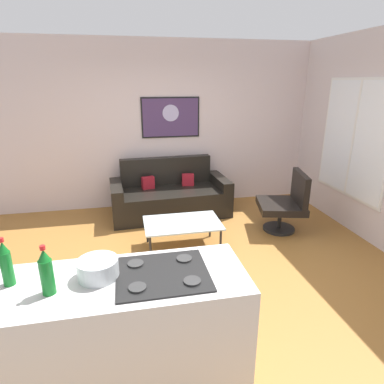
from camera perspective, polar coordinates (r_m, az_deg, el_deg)
ground at (r=3.95m, az=-0.25°, el=-14.34°), size 6.40×6.40×0.04m
back_wall at (r=5.75m, az=-5.11°, el=11.34°), size 6.40×0.05×2.80m
couch at (r=5.51m, az=-3.88°, el=-0.82°), size 1.96×0.98×0.90m
coffee_table at (r=4.32m, az=-1.69°, el=-5.62°), size 1.00×0.64×0.38m
armchair at (r=5.02m, az=16.15°, el=-1.87°), size 0.78×0.80×0.90m
kitchen_counter at (r=2.51m, az=-12.50°, el=-23.55°), size 1.73×0.65×0.96m
soda_bottle at (r=2.34m, az=-29.67°, el=-10.85°), size 0.07×0.07×0.32m
soda_bottle_2 at (r=2.15m, az=-24.04°, el=-12.65°), size 0.08×0.08×0.32m
mixing_bowl at (r=2.24m, az=-16.05°, el=-12.74°), size 0.26×0.26×0.13m
wall_painting at (r=5.71m, az=-3.74°, el=12.85°), size 0.99×0.03×0.68m
window at (r=5.32m, az=26.37°, el=8.25°), size 0.03×1.45×1.69m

